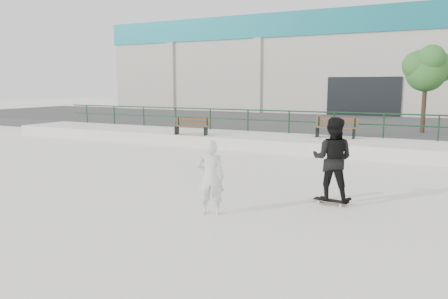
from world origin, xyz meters
The scene contains 11 objects.
ground centered at (0.00, 0.00, 0.00)m, with size 120.00×120.00×0.00m, color silver.
ledge centered at (0.00, 9.50, 0.25)m, with size 30.00×3.00×0.50m, color beige.
parking_strip centered at (0.00, 18.00, 0.25)m, with size 60.00×14.00×0.50m, color #3A3A3A.
railing centered at (0.00, 10.80, 1.24)m, with size 28.00×0.06×1.03m.
commercial_building centered at (0.00, 31.99, 4.58)m, with size 44.20×16.33×8.00m.
bench_left centered at (-4.65, 8.46, 0.86)m, with size 1.66×0.78×0.74m.
bench_right centered at (1.20, 10.26, 0.90)m, with size 1.80×0.61×0.82m.
tree centered at (4.33, 13.92, 3.41)m, with size 2.19×1.94×3.89m.
skateboard centered at (3.02, 1.80, 0.07)m, with size 0.80×0.31×0.09m.
standing_skater centered at (3.02, 1.80, 1.03)m, with size 0.91×0.71×1.87m, color black.
seated_skater centered at (0.97, -0.10, 0.78)m, with size 0.57×0.37×1.56m, color silver.
Camera 1 is at (5.18, -7.81, 2.67)m, focal length 35.00 mm.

